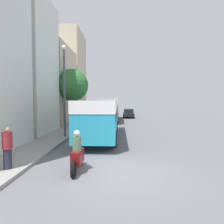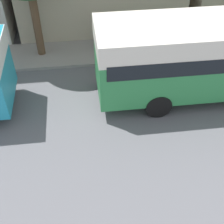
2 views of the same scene
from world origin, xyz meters
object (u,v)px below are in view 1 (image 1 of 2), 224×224
(bus_following, at_px, (109,107))
(pedestrian_near_curb, at_px, (7,148))
(pedestrian_walking_away, at_px, (76,117))
(car_crossing, at_px, (128,113))
(bus_lead, at_px, (101,114))
(motorcycle_behind_lead, at_px, (77,155))

(bus_following, relative_size, pedestrian_near_curb, 6.68)
(pedestrian_near_curb, bearing_deg, pedestrian_walking_away, 92.45)
(pedestrian_walking_away, bearing_deg, car_crossing, 58.05)
(pedestrian_walking_away, bearing_deg, bus_lead, -67.36)
(bus_lead, distance_m, motorcycle_behind_lead, 8.27)
(car_crossing, bearing_deg, motorcycle_behind_lead, -96.57)
(pedestrian_walking_away, bearing_deg, pedestrian_near_curb, -87.55)
(car_crossing, bearing_deg, pedestrian_walking_away, -121.95)
(motorcycle_behind_lead, bearing_deg, pedestrian_walking_away, 101.58)
(motorcycle_behind_lead, bearing_deg, bus_lead, 88.01)
(bus_lead, xyz_separation_m, car_crossing, (2.98, 20.19, -1.13))
(bus_following, xyz_separation_m, car_crossing, (2.98, 5.66, -1.28))
(car_crossing, distance_m, pedestrian_walking_away, 12.92)
(bus_following, height_order, pedestrian_near_curb, bus_following)
(motorcycle_behind_lead, xyz_separation_m, pedestrian_near_curb, (-2.81, -0.23, 0.34))
(car_crossing, relative_size, pedestrian_near_curb, 2.66)
(car_crossing, bearing_deg, bus_following, -117.79)
(bus_following, relative_size, pedestrian_walking_away, 7.13)
(bus_lead, bearing_deg, motorcycle_behind_lead, -91.99)
(bus_lead, xyz_separation_m, pedestrian_walking_away, (-3.85, 9.23, -0.94))
(pedestrian_near_curb, distance_m, pedestrian_walking_away, 17.65)
(bus_lead, height_order, car_crossing, bus_lead)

